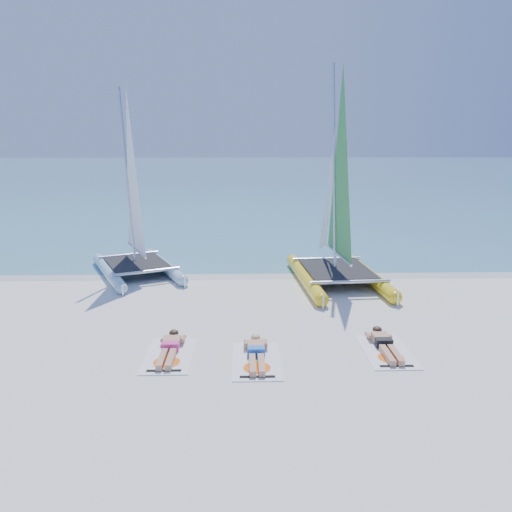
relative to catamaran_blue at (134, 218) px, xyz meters
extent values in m
plane|color=silver|center=(4.32, -5.68, -1.96)|extent=(140.00, 140.00, 0.00)
cube|color=#6CA8B5|center=(4.32, 57.32, -1.95)|extent=(140.00, 115.00, 0.01)
cube|color=silver|center=(4.32, -0.18, -1.95)|extent=(140.00, 1.40, 0.01)
cylinder|color=#C0ECFD|center=(-0.83, -0.49, -1.77)|extent=(2.13, 4.08, 0.38)
cone|color=#C0ECFD|center=(-1.82, 1.67, -1.77)|extent=(0.56, 0.65, 0.36)
cylinder|color=#C0ECFD|center=(0.92, 0.31, -1.77)|extent=(2.13, 4.08, 0.38)
cone|color=#C0ECFD|center=(-0.07, 2.47, -1.77)|extent=(0.56, 0.65, 0.36)
cube|color=black|center=(0.04, -0.09, -1.55)|extent=(2.67, 2.92, 0.03)
cylinder|color=silver|center=(-0.28, 0.61, 1.41)|extent=(0.55, 1.07, 5.93)
cylinder|color=#FFFA1A|center=(5.72, -1.39, -1.75)|extent=(0.77, 4.76, 0.42)
cone|color=#FFFA1A|center=(5.53, 1.21, -1.75)|extent=(0.44, 0.63, 0.40)
cylinder|color=#FFFA1A|center=(7.83, -1.24, -1.75)|extent=(0.77, 4.76, 0.42)
cone|color=#FFFA1A|center=(7.64, 1.37, -1.75)|extent=(0.44, 0.63, 0.40)
cube|color=black|center=(6.78, -1.32, -1.50)|extent=(2.23, 2.75, 0.03)
cylinder|color=silver|center=(6.72, -0.47, 1.75)|extent=(0.19, 1.25, 6.53)
cube|color=white|center=(2.12, -6.89, -1.95)|extent=(1.00, 1.85, 0.02)
cube|color=tan|center=(2.12, -6.46, -1.84)|extent=(0.36, 0.55, 0.17)
cube|color=#EE388A|center=(2.12, -6.66, -1.83)|extent=(0.37, 0.22, 0.17)
cube|color=tan|center=(2.12, -7.26, -1.87)|extent=(0.31, 0.85, 0.13)
sphere|color=tan|center=(2.12, -6.09, -1.80)|extent=(0.21, 0.21, 0.21)
ellipsoid|color=#342213|center=(2.12, -6.08, -1.76)|extent=(0.22, 0.24, 0.15)
cube|color=white|center=(3.99, -7.20, -1.95)|extent=(1.00, 1.85, 0.02)
cube|color=tan|center=(3.99, -6.77, -1.84)|extent=(0.36, 0.55, 0.17)
cube|color=blue|center=(3.99, -6.97, -1.83)|extent=(0.37, 0.22, 0.17)
cube|color=tan|center=(3.99, -7.57, -1.87)|extent=(0.31, 0.85, 0.13)
sphere|color=tan|center=(3.99, -6.40, -1.80)|extent=(0.21, 0.21, 0.21)
ellipsoid|color=#D7B665|center=(3.99, -6.39, -1.76)|extent=(0.22, 0.24, 0.15)
cube|color=white|center=(6.87, -6.80, -1.95)|extent=(1.00, 1.85, 0.02)
cube|color=tan|center=(6.87, -6.37, -1.84)|extent=(0.36, 0.55, 0.17)
cube|color=black|center=(6.87, -6.57, -1.83)|extent=(0.37, 0.22, 0.17)
cube|color=tan|center=(6.87, -7.17, -1.87)|extent=(0.31, 0.85, 0.13)
sphere|color=tan|center=(6.87, -6.00, -1.80)|extent=(0.21, 0.21, 0.21)
ellipsoid|color=#342213|center=(6.87, -5.99, -1.76)|extent=(0.22, 0.24, 0.15)
camera|label=1|loc=(3.74, -16.91, 2.59)|focal=35.00mm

